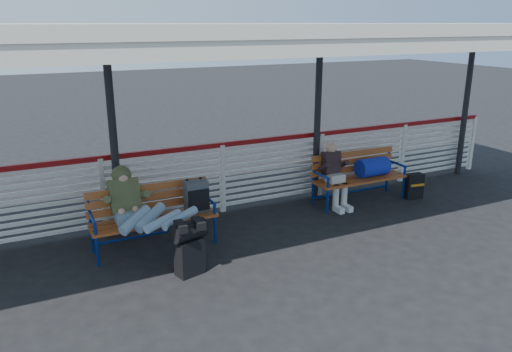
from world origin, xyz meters
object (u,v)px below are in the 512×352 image
bench_left (167,206)px  suitcase_side (414,186)px  traveler_man (148,213)px  luggage_stack (189,246)px  companion_person (335,174)px  bench_right (365,170)px

bench_left → suitcase_side: (4.73, -0.03, -0.37)m
bench_left → suitcase_side: 4.75m
traveler_man → luggage_stack: bearing=-63.3°
suitcase_side → traveler_man: bearing=-168.6°
traveler_man → companion_person: bearing=9.8°
bench_right → traveler_man: 4.22m
luggage_stack → bench_left: size_ratio=0.42×
bench_left → traveler_man: (-0.36, -0.34, 0.07)m
suitcase_side → bench_left: bearing=-172.5°
luggage_stack → bench_left: (0.02, 1.03, 0.19)m
bench_right → companion_person: 0.68m
companion_person → bench_right: bearing=0.6°
luggage_stack → bench_left: bench_left is taller
traveler_man → companion_person: size_ratio=1.43×
luggage_stack → traveler_man: size_ratio=0.46×
traveler_man → suitcase_side: (5.09, 0.31, -0.44)m
luggage_stack → traveler_man: bearing=101.4°
luggage_stack → companion_person: 3.41m
bench_left → suitcase_side: bench_left is taller
suitcase_side → companion_person: bearing=177.4°
bench_left → companion_person: 3.14m
luggage_stack → bench_right: bearing=3.4°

